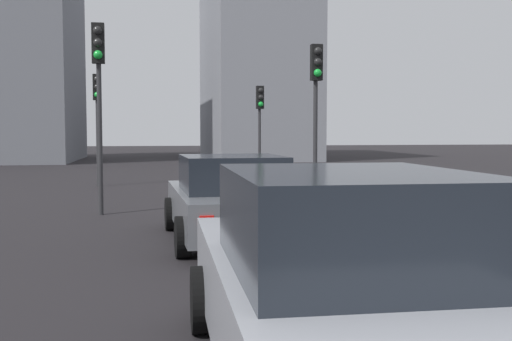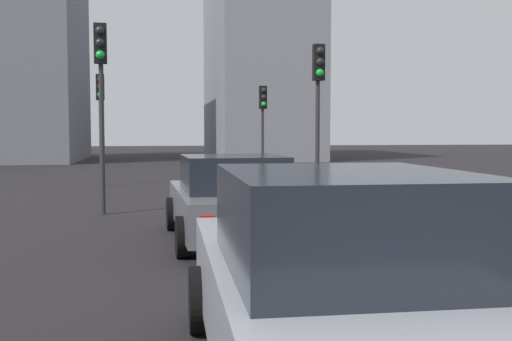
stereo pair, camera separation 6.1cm
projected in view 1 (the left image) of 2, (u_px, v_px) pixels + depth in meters
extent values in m
cube|color=slate|center=(230.00, 208.00, 10.49)|extent=(4.28, 2.05, 0.64)
cube|color=#1E232B|center=(232.00, 173.00, 10.25)|extent=(1.95, 1.74, 0.60)
cylinder|color=black|center=(266.00, 211.00, 11.98)|extent=(0.65, 0.24, 0.64)
cylinder|color=black|center=(171.00, 214.00, 11.59)|extent=(0.65, 0.24, 0.64)
cylinder|color=black|center=(303.00, 233.00, 9.43)|extent=(0.65, 0.24, 0.64)
cylinder|color=black|center=(183.00, 237.00, 9.04)|extent=(0.65, 0.24, 0.64)
cube|color=red|center=(301.00, 217.00, 8.56)|extent=(0.04, 0.20, 0.11)
cube|color=red|center=(207.00, 220.00, 8.28)|extent=(0.04, 0.20, 0.11)
cube|color=#A8AAB2|center=(339.00, 308.00, 4.39)|extent=(4.65, 1.93, 0.72)
cube|color=#1E232B|center=(350.00, 219.00, 4.12)|extent=(2.11, 1.66, 0.67)
cylinder|color=black|center=(386.00, 292.00, 5.96)|extent=(0.64, 0.23, 0.64)
cylinder|color=black|center=(203.00, 300.00, 5.68)|extent=(0.64, 0.23, 0.64)
cylinder|color=#2D2D30|center=(315.00, 144.00, 15.15)|extent=(0.11, 0.11, 3.20)
cube|color=black|center=(316.00, 62.00, 14.96)|extent=(0.21, 0.29, 0.90)
sphere|color=black|center=(318.00, 51.00, 14.83)|extent=(0.20, 0.20, 0.20)
sphere|color=black|center=(318.00, 62.00, 14.85)|extent=(0.20, 0.20, 0.20)
sphere|color=green|center=(318.00, 73.00, 14.87)|extent=(0.20, 0.20, 0.20)
cylinder|color=#2D2D30|center=(98.00, 143.00, 20.86)|extent=(0.11, 0.11, 3.01)
cube|color=black|center=(97.00, 87.00, 20.68)|extent=(0.24, 0.31, 0.90)
sphere|color=black|center=(97.00, 79.00, 20.55)|extent=(0.20, 0.20, 0.20)
sphere|color=black|center=(97.00, 87.00, 20.57)|extent=(0.20, 0.20, 0.20)
sphere|color=green|center=(97.00, 95.00, 20.59)|extent=(0.20, 0.20, 0.20)
cylinder|color=#2D2D30|center=(260.00, 144.00, 23.61)|extent=(0.11, 0.11, 2.81)
cube|color=black|center=(260.00, 97.00, 23.44)|extent=(0.23, 0.30, 0.90)
sphere|color=black|center=(261.00, 90.00, 23.31)|extent=(0.20, 0.20, 0.20)
sphere|color=black|center=(261.00, 97.00, 23.33)|extent=(0.20, 0.20, 0.20)
sphere|color=green|center=(261.00, 104.00, 23.35)|extent=(0.20, 0.20, 0.20)
cylinder|color=#2D2D30|center=(100.00, 140.00, 13.64)|extent=(0.11, 0.11, 3.46)
cube|color=black|center=(98.00, 43.00, 13.44)|extent=(0.21, 0.28, 0.90)
sphere|color=black|center=(98.00, 30.00, 13.32)|extent=(0.20, 0.20, 0.20)
sphere|color=black|center=(98.00, 43.00, 13.33)|extent=(0.20, 0.20, 0.20)
sphere|color=green|center=(98.00, 55.00, 13.35)|extent=(0.20, 0.20, 0.20)
cube|color=gray|center=(253.00, 69.00, 43.99)|extent=(15.86, 6.60, 13.06)
cube|color=slate|center=(18.00, 49.00, 38.83)|extent=(11.59, 7.33, 14.62)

